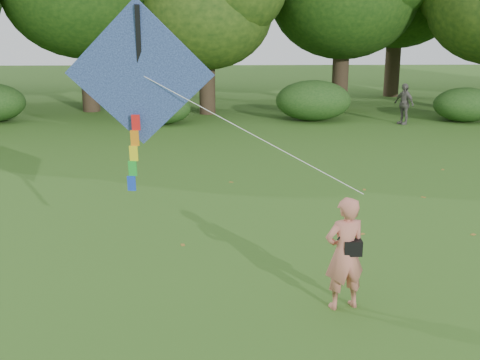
{
  "coord_description": "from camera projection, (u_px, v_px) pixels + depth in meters",
  "views": [
    {
      "loc": [
        -1.12,
        -10.02,
        4.82
      ],
      "look_at": [
        -0.82,
        2.0,
        1.5
      ],
      "focal_mm": 45.0,
      "sensor_mm": 36.0,
      "label": 1
    }
  ],
  "objects": [
    {
      "name": "shrub_band",
      "position": [
        234.0,
        103.0,
        27.68
      ],
      "size": [
        39.15,
        3.22,
        1.88
      ],
      "color": "#264919",
      "rests_on": "ground"
    },
    {
      "name": "fallen_leaves",
      "position": [
        330.0,
        239.0,
        13.31
      ],
      "size": [
        11.2,
        12.62,
        0.01
      ],
      "color": "olive",
      "rests_on": "ground"
    },
    {
      "name": "bystander_right",
      "position": [
        404.0,
        104.0,
        27.08
      ],
      "size": [
        0.94,
        1.16,
        1.85
      ],
      "primitive_type": "imported",
      "rotation": [
        0.0,
        0.0,
        -1.04
      ],
      "color": "#66605A",
      "rests_on": "ground"
    },
    {
      "name": "crossbody_bag",
      "position": [
        352.0,
        247.0,
        9.94
      ],
      "size": [
        0.43,
        0.2,
        0.74
      ],
      "color": "black",
      "rests_on": "ground"
    },
    {
      "name": "ground",
      "position": [
        287.0,
        288.0,
        10.96
      ],
      "size": [
        100.0,
        100.0,
        0.0
      ],
      "primitive_type": "plane",
      "color": "#265114",
      "rests_on": "ground"
    },
    {
      "name": "flying_kite",
      "position": [
        140.0,
        77.0,
        9.65
      ],
      "size": [
        4.8,
        0.91,
        3.15
      ],
      "color": "#296AB4",
      "rests_on": "ground"
    },
    {
      "name": "man_kite_flyer",
      "position": [
        345.0,
        253.0,
        10.0
      ],
      "size": [
        0.81,
        0.64,
        1.96
      ],
      "primitive_type": "imported",
      "rotation": [
        0.0,
        0.0,
        3.41
      ],
      "color": "#C56F5D",
      "rests_on": "ground"
    }
  ]
}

